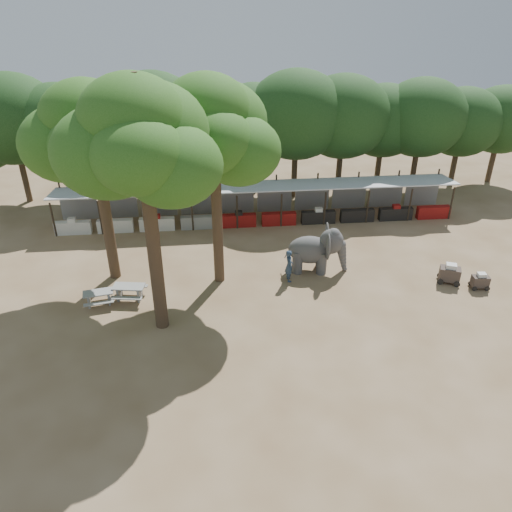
{
  "coord_description": "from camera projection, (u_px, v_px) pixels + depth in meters",
  "views": [
    {
      "loc": [
        -3.36,
        -18.43,
        15.16
      ],
      "look_at": [
        -1.0,
        5.0,
        2.0
      ],
      "focal_mm": 35.0,
      "sensor_mm": 36.0,
      "label": 1
    }
  ],
  "objects": [
    {
      "name": "picnic_table_near",
      "position": [
        98.0,
        296.0,
        26.25
      ],
      "size": [
        1.75,
        1.62,
        0.76
      ],
      "rotation": [
        0.0,
        0.0,
        0.18
      ],
      "color": "gray",
      "rests_on": "ground"
    },
    {
      "name": "yard_tree_back",
      "position": [
        211.0,
        131.0,
        24.63
      ],
      "size": [
        7.1,
        6.9,
        11.36
      ],
      "color": "#332316",
      "rests_on": "ground"
    },
    {
      "name": "yard_tree_center",
      "position": [
        139.0,
        143.0,
        20.56
      ],
      "size": [
        7.1,
        6.9,
        12.04
      ],
      "color": "#332316",
      "rests_on": "ground"
    },
    {
      "name": "cart_back",
      "position": [
        450.0,
        273.0,
        28.1
      ],
      "size": [
        1.44,
        1.21,
        1.2
      ],
      "rotation": [
        0.0,
        0.0,
        -0.39
      ],
      "color": "#342923",
      "rests_on": "ground"
    },
    {
      "name": "ground",
      "position": [
        287.0,
        343.0,
        23.69
      ],
      "size": [
        100.0,
        100.0,
        0.0
      ],
      "primitive_type": "plane",
      "color": "brown",
      "rests_on": "ground"
    },
    {
      "name": "handler",
      "position": [
        289.0,
        266.0,
        28.13
      ],
      "size": [
        0.51,
        0.73,
        1.93
      ],
      "primitive_type": "imported",
      "rotation": [
        0.0,
        0.0,
        1.65
      ],
      "color": "#26384C",
      "rests_on": "ground"
    },
    {
      "name": "vendor_stalls",
      "position": [
        258.0,
        205.0,
        35.14
      ],
      "size": [
        28.0,
        2.99,
        2.8
      ],
      "color": "#B0B3B8",
      "rests_on": "ground"
    },
    {
      "name": "elephant",
      "position": [
        317.0,
        249.0,
        28.97
      ],
      "size": [
        3.65,
        2.73,
        2.73
      ],
      "rotation": [
        0.0,
        0.0,
        -0.16
      ],
      "color": "#413F3E",
      "rests_on": "ground"
    },
    {
      "name": "backdrop_trees",
      "position": [
        251.0,
        124.0,
        37.51
      ],
      "size": [
        46.46,
        5.95,
        8.33
      ],
      "color": "#332316",
      "rests_on": "ground"
    },
    {
      "name": "cart_front",
      "position": [
        480.0,
        281.0,
        27.64
      ],
      "size": [
        1.03,
        0.72,
        0.96
      ],
      "rotation": [
        0.0,
        0.0,
        -0.08
      ],
      "color": "#342923",
      "rests_on": "ground"
    },
    {
      "name": "picnic_table_far",
      "position": [
        129.0,
        290.0,
        26.65
      ],
      "size": [
        1.88,
        1.74,
        0.83
      ],
      "rotation": [
        0.0,
        0.0,
        -0.16
      ],
      "color": "gray",
      "rests_on": "ground"
    },
    {
      "name": "yard_tree_left",
      "position": [
        91.0,
        136.0,
        25.14
      ],
      "size": [
        7.1,
        6.9,
        11.02
      ],
      "color": "#332316",
      "rests_on": "ground"
    }
  ]
}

